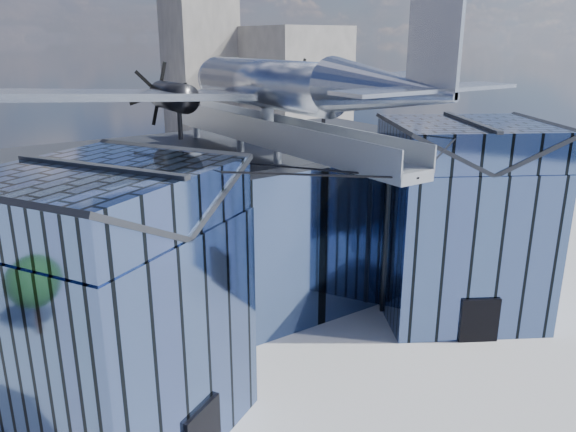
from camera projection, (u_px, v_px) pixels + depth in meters
ground_plane at (309, 351)px, 30.62m from camera, size 120.00×120.00×0.00m
museum at (252, 227)px, 33.54m from camera, size 32.88×24.50×17.60m
bg_towers at (75, 93)px, 68.23m from camera, size 77.00×24.50×26.00m
tree_side_e at (551, 188)px, 49.80m from camera, size 3.68×3.68×5.28m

